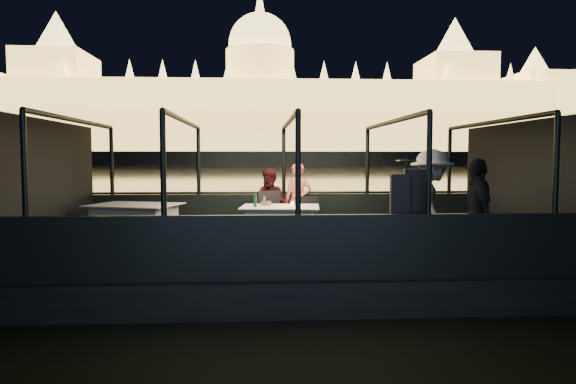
{
  "coord_description": "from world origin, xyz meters",
  "views": [
    {
      "loc": [
        -0.53,
        -8.91,
        2.17
      ],
      "look_at": [
        0.0,
        0.4,
        1.55
      ],
      "focal_mm": 32.0,
      "sensor_mm": 36.0,
      "label": 1
    }
  ],
  "objects": [
    {
      "name": "canopy_ribs",
      "position": [
        0.0,
        0.0,
        1.65
      ],
      "size": [
        8.0,
        4.0,
        2.3
      ],
      "primitive_type": null,
      "color": "black",
      "rests_on": "boat_deck"
    },
    {
      "name": "person_woman_coral",
      "position": [
        0.27,
        1.58,
        1.25
      ],
      "size": [
        0.66,
        0.54,
        1.57
      ],
      "primitive_type": "imported",
      "rotation": [
        0.0,
        0.0,
        -0.32
      ],
      "color": "#F36C58",
      "rests_on": "boat_deck"
    },
    {
      "name": "dining_table_aft",
      "position": [
        -2.83,
        0.71,
        0.89
      ],
      "size": [
        1.8,
        1.52,
        0.82
      ],
      "primitive_type": "cube",
      "rotation": [
        0.0,
        0.0,
        -0.29
      ],
      "color": "silver",
      "rests_on": "boat_deck"
    },
    {
      "name": "coat_stand",
      "position": [
        1.56,
        -1.75,
        1.4
      ],
      "size": [
        0.55,
        0.48,
        1.68
      ],
      "primitive_type": null,
      "rotation": [
        0.0,
        0.0,
        0.27
      ],
      "color": "black",
      "rests_on": "boat_deck"
    },
    {
      "name": "wine_glass_red",
      "position": [
        0.17,
        0.92,
        1.36
      ],
      "size": [
        0.07,
        0.07,
        0.18
      ],
      "primitive_type": null,
      "rotation": [
        0.0,
        0.0,
        -0.17
      ],
      "color": "white",
      "rests_on": "dining_table_central"
    },
    {
      "name": "plate_far",
      "position": [
        -0.43,
        0.99,
        1.27
      ],
      "size": [
        0.24,
        0.24,
        0.01
      ],
      "primitive_type": "cylinder",
      "rotation": [
        0.0,
        0.0,
        0.13
      ],
      "color": "silver",
      "rests_on": "dining_table_central"
    },
    {
      "name": "end_wall_fore",
      "position": [
        -4.0,
        0.0,
        1.65
      ],
      "size": [
        0.02,
        4.0,
        2.3
      ],
      "primitive_type": null,
      "color": "black",
      "rests_on": "boat_deck"
    },
    {
      "name": "parliament_building",
      "position": [
        0.0,
        175.0,
        29.0
      ],
      "size": [
        220.0,
        32.0,
        60.0
      ],
      "primitive_type": null,
      "color": "#F2D18C",
      "rests_on": "embankment"
    },
    {
      "name": "wine_bottle",
      "position": [
        -0.6,
        0.55,
        1.42
      ],
      "size": [
        0.08,
        0.08,
        0.28
      ],
      "primitive_type": "cylinder",
      "rotation": [
        0.0,
        0.0,
        -0.39
      ],
      "color": "#153B1F",
      "rests_on": "dining_table_central"
    },
    {
      "name": "wine_glass_white",
      "position": [
        -0.43,
        0.64,
        1.36
      ],
      "size": [
        0.07,
        0.07,
        0.18
      ],
      "primitive_type": null,
      "rotation": [
        0.0,
        0.0,
        0.25
      ],
      "color": "white",
      "rests_on": "dining_table_central"
    },
    {
      "name": "embankment",
      "position": [
        0.0,
        210.0,
        1.0
      ],
      "size": [
        400.0,
        140.0,
        6.0
      ],
      "primitive_type": "cube",
      "color": "#423D33",
      "rests_on": "ground"
    },
    {
      "name": "chair_port_left",
      "position": [
        -0.33,
        1.22,
        0.95
      ],
      "size": [
        0.6,
        0.6,
        0.99
      ],
      "primitive_type": "cube",
      "rotation": [
        0.0,
        0.0,
        0.37
      ],
      "color": "black",
      "rests_on": "boat_deck"
    },
    {
      "name": "dining_table_central",
      "position": [
        -0.13,
        0.69,
        0.89
      ],
      "size": [
        1.54,
        1.19,
        0.77
      ],
      "primitive_type": "cube",
      "rotation": [
        0.0,
        0.0,
        -0.1
      ],
      "color": "white",
      "rests_on": "boat_deck"
    },
    {
      "name": "boat_hull",
      "position": [
        0.0,
        0.0,
        0.0
      ],
      "size": [
        8.6,
        4.4,
        1.0
      ],
      "primitive_type": "cube",
      "color": "black",
      "rests_on": "river_water"
    },
    {
      "name": "passenger_dark",
      "position": [
        2.7,
        -1.51,
        1.35
      ],
      "size": [
        0.53,
        1.03,
        1.67
      ],
      "primitive_type": "imported",
      "rotation": [
        0.0,
        0.0,
        4.59
      ],
      "color": "black",
      "rests_on": "boat_deck"
    },
    {
      "name": "boat_deck",
      "position": [
        0.0,
        0.0,
        0.48
      ],
      "size": [
        8.0,
        4.0,
        0.04
      ],
      "primitive_type": "cube",
      "color": "black",
      "rests_on": "boat_hull"
    },
    {
      "name": "cabin_glass_port",
      "position": [
        0.0,
        2.0,
        2.1
      ],
      "size": [
        8.0,
        0.02,
        1.4
      ],
      "primitive_type": null,
      "color": "#99B2B2",
      "rests_on": "gunwale_port"
    },
    {
      "name": "chair_port_right",
      "position": [
        0.48,
        1.25,
        0.95
      ],
      "size": [
        0.53,
        0.53,
        0.87
      ],
      "primitive_type": "cube",
      "rotation": [
        0.0,
        0.0,
        0.37
      ],
      "color": "black",
      "rests_on": "boat_deck"
    },
    {
      "name": "person_man_maroon",
      "position": [
        -0.28,
        1.63,
        1.25
      ],
      "size": [
        0.85,
        0.77,
        1.45
      ],
      "primitive_type": "imported",
      "rotation": [
        0.0,
        0.0,
        -0.4
      ],
      "color": "#3C1014",
      "rests_on": "boat_deck"
    },
    {
      "name": "river_water",
      "position": [
        0.0,
        80.0,
        0.0
      ],
      "size": [
        500.0,
        500.0,
        0.0
      ],
      "primitive_type": "plane",
      "color": "black",
      "rests_on": "ground"
    },
    {
      "name": "passenger_stripe",
      "position": [
        2.19,
        -1.0,
        1.35
      ],
      "size": [
        0.88,
        1.28,
        1.81
      ],
      "primitive_type": "imported",
      "rotation": [
        0.0,
        0.0,
        1.37
      ],
      "color": "white",
      "rests_on": "boat_deck"
    },
    {
      "name": "cabin_glass_starboard",
      "position": [
        0.0,
        -2.0,
        2.1
      ],
      "size": [
        8.0,
        0.02,
        1.4
      ],
      "primitive_type": null,
      "color": "#99B2B2",
      "rests_on": "gunwale_starboard"
    },
    {
      "name": "gunwale_port",
      "position": [
        0.0,
        2.0,
        0.95
      ],
      "size": [
        8.0,
        0.08,
        0.9
      ],
      "primitive_type": "cube",
      "color": "black",
      "rests_on": "boat_deck"
    },
    {
      "name": "gunwale_starboard",
      "position": [
        0.0,
        -2.0,
        0.95
      ],
      "size": [
        8.0,
        0.08,
        0.9
      ],
      "primitive_type": "cube",
      "color": "black",
      "rests_on": "boat_deck"
    },
    {
      "name": "end_wall_aft",
      "position": [
        4.0,
        0.0,
        1.65
      ],
      "size": [
        0.02,
        4.0,
        2.3
      ],
      "primitive_type": null,
      "color": "black",
      "rests_on": "boat_deck"
    },
    {
      "name": "cabin_roof_glass",
      "position": [
        0.0,
        0.0,
        2.8
      ],
      "size": [
        8.0,
        4.0,
        0.02
      ],
      "primitive_type": null,
      "color": "#99B2B2",
      "rests_on": "boat_deck"
    },
    {
      "name": "amber_candle",
      "position": [
        0.1,
        0.73,
        1.31
      ],
      "size": [
        0.06,
        0.06,
        0.07
      ],
      "primitive_type": "cylinder",
      "rotation": [
        0.0,
        0.0,
        0.38
      ],
      "color": "yellow",
      "rests_on": "dining_table_central"
    },
    {
      "name": "plate_near",
      "position": [
        0.45,
        0.53,
        1.27
      ],
      "size": [
        0.26,
        0.26,
        0.01
      ],
      "primitive_type": "cylinder",
      "rotation": [
        0.0,
        0.0,
        -0.18
      ],
      "color": "white",
      "rests_on": "dining_table_central"
    },
    {
      "name": "bread_basket",
      "position": [
        -0.39,
        0.89,
        1.31
      ],
      "size": [
        0.2,
        0.2,
        0.07
      ],
      "primitive_type": "cylinder",
      "rotation": [
        0.0,
        0.0,
        0.05
      ],
      "color": "brown",
      "rests_on": "dining_table_central"
    }
  ]
}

